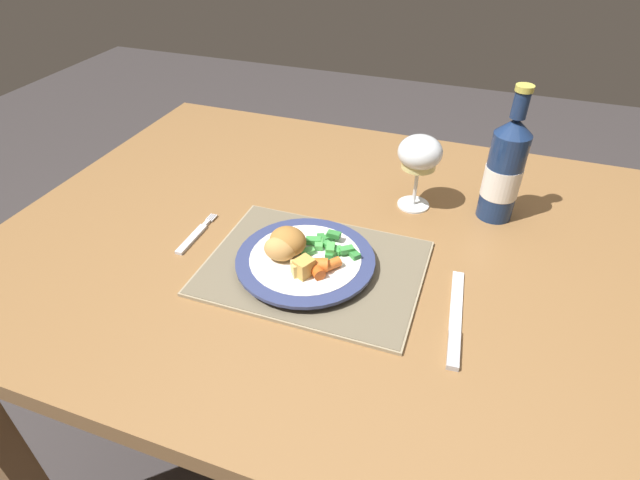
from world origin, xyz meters
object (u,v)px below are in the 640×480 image
at_px(dinner_plate, 307,262).
at_px(fork, 194,236).
at_px(wine_glass, 420,156).
at_px(bottle, 504,170).
at_px(dining_table, 326,271).
at_px(table_knife, 455,325).

relative_size(dinner_plate, fork, 1.81).
relative_size(wine_glass, bottle, 0.58).
distance_m(wine_glass, bottle, 0.16).
bearing_deg(wine_glass, fork, -145.88).
bearing_deg(dining_table, dinner_plate, -88.95).
bearing_deg(dining_table, bottle, 30.22).
height_order(dining_table, wine_glass, wine_glass).
bearing_deg(fork, table_knife, -7.48).
height_order(dining_table, dinner_plate, dinner_plate).
xyz_separation_m(wine_glass, bottle, (0.15, 0.02, -0.01)).
distance_m(dinner_plate, bottle, 0.40).
height_order(dinner_plate, fork, dinner_plate).
bearing_deg(bottle, dining_table, -149.78).
distance_m(dinner_plate, wine_glass, 0.30).
height_order(table_knife, wine_glass, wine_glass).
relative_size(dining_table, table_knife, 5.71).
bearing_deg(dinner_plate, bottle, 44.12).
relative_size(dinner_plate, table_knife, 1.12).
xyz_separation_m(dinner_plate, table_knife, (0.25, -0.05, -0.01)).
height_order(dining_table, table_knife, table_knife).
bearing_deg(bottle, wine_glass, -173.30).
xyz_separation_m(dinner_plate, fork, (-0.23, 0.02, -0.01)).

